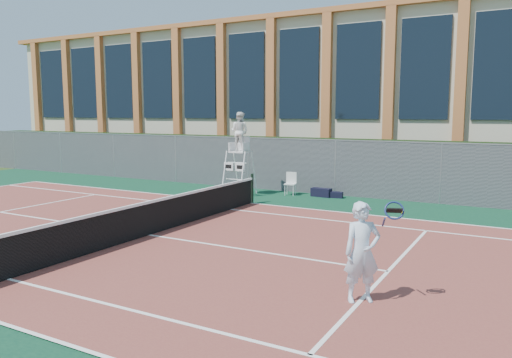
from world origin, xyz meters
The scene contains 12 objects.
ground centered at (0.00, 0.00, 0.00)m, with size 120.00×120.00×0.00m, color #233814.
apron centered at (0.00, 1.00, 0.01)m, with size 36.00×20.00×0.01m, color #0B3322.
tennis_court centered at (0.00, 0.00, 0.02)m, with size 23.77×10.97×0.02m, color brown.
tennis_net centered at (0.00, 0.00, 0.54)m, with size 0.10×11.30×1.10m.
fence centered at (0.00, 8.80, 1.10)m, with size 40.00×0.06×2.20m, color #595E60, non-canonical shape.
hedge centered at (0.00, 10.00, 1.10)m, with size 40.00×1.40×2.20m, color black.
building centered at (0.00, 17.95, 4.15)m, with size 45.00×10.60×8.22m.
umpire_chair centered at (-1.39, 7.05, 2.45)m, with size 0.94×1.44×3.36m.
plastic_chair centered at (0.41, 8.04, 0.55)m, with size 0.50×0.50×0.91m.
sports_bag_near centered at (1.67, 8.17, 0.18)m, with size 0.80×0.32×0.34m, color black.
sports_bag_far centered at (2.23, 8.20, 0.13)m, with size 0.59×0.26×0.24m, color black.
tennis_player centered at (6.41, -1.87, 0.91)m, with size 1.03×0.80×1.76m.
Camera 1 is at (8.85, -10.00, 3.25)m, focal length 35.00 mm.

